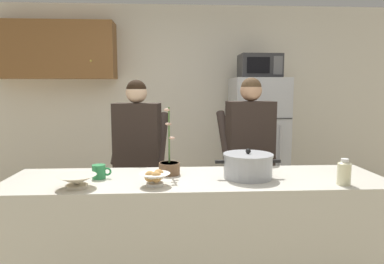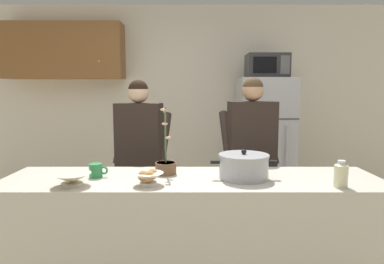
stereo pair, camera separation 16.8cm
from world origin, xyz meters
name	(u,v)px [view 2 (the right image)]	position (x,y,z in m)	size (l,w,h in m)	color
back_wall_unit	(173,98)	(-0.25, 2.26, 1.41)	(6.00, 0.48, 2.60)	silver
kitchen_island	(192,241)	(0.00, 0.00, 0.46)	(2.59, 0.68, 0.92)	beige
refrigerator	(264,147)	(0.89, 1.85, 0.83)	(0.64, 0.68, 1.66)	#B7BABF
microwave	(267,66)	(0.89, 1.83, 1.80)	(0.48, 0.37, 0.28)	#2D2D30
person_near_pot	(140,147)	(-0.48, 0.79, 1.00)	(0.54, 0.47, 1.61)	#726656
person_by_sink	(251,147)	(0.53, 0.73, 1.02)	(0.53, 0.46, 1.63)	#33384C
cooking_pot	(244,166)	(0.35, -0.02, 1.00)	(0.45, 0.34, 0.20)	#ADAFB5
coffee_mug	(96,170)	(-0.66, 0.02, 0.97)	(0.13, 0.09, 0.10)	#2D8C4C
bread_bowl	(148,177)	(-0.28, -0.19, 0.97)	(0.20, 0.20, 0.10)	white
empty_bowl	(72,179)	(-0.76, -0.20, 0.97)	(0.24, 0.24, 0.08)	beige
bottle_near_edge	(341,174)	(0.92, -0.23, 1.00)	(0.08, 0.08, 0.17)	beige
potted_orchid	(166,166)	(-0.19, 0.10, 0.98)	(0.15, 0.15, 0.48)	brown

